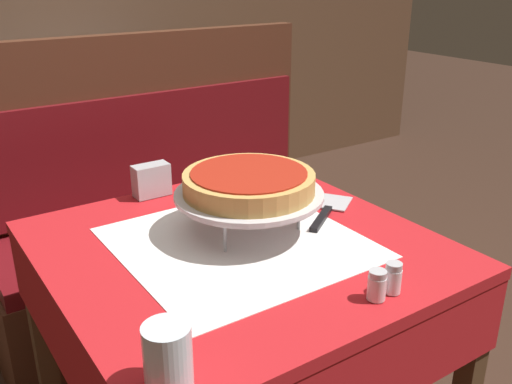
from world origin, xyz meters
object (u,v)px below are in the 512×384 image
(pepper_shaker, at_px, (393,278))
(napkin_holder, at_px, (151,180))
(dining_table_rear, at_px, (93,121))
(dining_table_front, at_px, (239,286))
(booth_bench, at_px, (173,249))
(pizza_pan_stand, at_px, (249,196))
(pizza_server, at_px, (327,210))
(salt_shaker, at_px, (377,285))
(deep_dish_pizza, at_px, (249,182))
(condiment_caddy, at_px, (94,91))
(water_glass_near, at_px, (168,356))

(pepper_shaker, distance_m, napkin_holder, 0.76)
(dining_table_rear, distance_m, napkin_holder, 1.37)
(dining_table_front, distance_m, booth_bench, 0.85)
(dining_table_rear, distance_m, pizza_pan_stand, 1.69)
(dining_table_front, distance_m, pepper_shaker, 0.41)
(booth_bench, xyz_separation_m, pizza_server, (0.10, -0.76, 0.41))
(dining_table_front, xyz_separation_m, dining_table_rear, (0.23, 1.71, 0.00))
(pizza_pan_stand, height_order, pizza_server, pizza_pan_stand)
(dining_table_rear, distance_m, salt_shaker, 2.07)
(booth_bench, bearing_deg, pizza_server, -82.68)
(pizza_pan_stand, bearing_deg, deep_dish_pizza, 135.00)
(booth_bench, distance_m, pizza_server, 0.87)
(booth_bench, bearing_deg, dining_table_rear, 87.38)
(deep_dish_pizza, height_order, napkin_holder, deep_dish_pizza)
(salt_shaker, bearing_deg, pepper_shaker, -0.00)
(booth_bench, relative_size, pepper_shaker, 20.49)
(pizza_pan_stand, distance_m, pizza_server, 0.25)
(pizza_pan_stand, relative_size, pepper_shaker, 5.57)
(dining_table_front, xyz_separation_m, pizza_server, (0.29, 0.02, 0.12))
(dining_table_front, relative_size, dining_table_rear, 1.02)
(pizza_server, relative_size, condiment_caddy, 1.53)
(napkin_holder, height_order, condiment_caddy, condiment_caddy)
(water_glass_near, bearing_deg, dining_table_front, 45.14)
(deep_dish_pizza, distance_m, water_glass_near, 0.56)
(water_glass_near, bearing_deg, salt_shaker, -0.58)
(dining_table_front, bearing_deg, pizza_pan_stand, 35.03)
(pizza_pan_stand, distance_m, salt_shaker, 0.40)
(pepper_shaker, height_order, condiment_caddy, condiment_caddy)
(pizza_server, relative_size, napkin_holder, 2.34)
(dining_table_front, distance_m, water_glass_near, 0.52)
(deep_dish_pizza, height_order, salt_shaker, deep_dish_pizza)
(pizza_server, bearing_deg, pepper_shaker, -112.27)
(dining_table_front, height_order, pepper_shaker, pepper_shaker)
(pizza_pan_stand, distance_m, napkin_holder, 0.36)
(dining_table_rear, relative_size, salt_shaker, 13.62)
(dining_table_front, distance_m, pizza_server, 0.31)
(dining_table_front, relative_size, napkin_holder, 8.53)
(pizza_server, height_order, pepper_shaker, pepper_shaker)
(water_glass_near, bearing_deg, deep_dish_pizza, 43.93)
(water_glass_near, xyz_separation_m, salt_shaker, (0.44, -0.00, -0.02))
(dining_table_rear, relative_size, napkin_holder, 8.32)
(pizza_pan_stand, bearing_deg, salt_shaker, -84.68)
(salt_shaker, bearing_deg, deep_dish_pizza, 95.32)
(deep_dish_pizza, distance_m, pepper_shaker, 0.41)
(booth_bench, xyz_separation_m, deep_dish_pizza, (-0.14, -0.74, 0.54))
(pizza_pan_stand, relative_size, deep_dish_pizza, 1.14)
(dining_table_rear, bearing_deg, condiment_caddy, -53.34)
(dining_table_rear, xyz_separation_m, pepper_shaker, (-0.10, -2.06, 0.15))
(deep_dish_pizza, bearing_deg, booth_bench, 79.65)
(pizza_server, xyz_separation_m, condiment_caddy, (-0.04, 1.67, 0.03))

